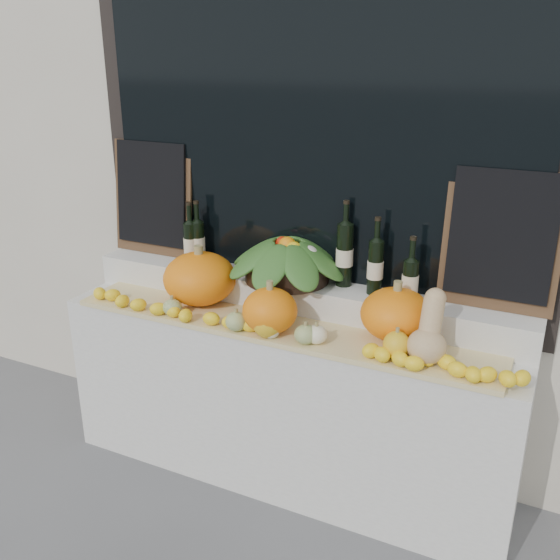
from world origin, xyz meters
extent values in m
cube|color=beige|center=(0.00, 2.25, 2.25)|extent=(7.00, 0.90, 4.50)
cube|color=black|center=(0.00, 1.80, 1.90)|extent=(2.40, 0.04, 2.10)
cube|color=black|center=(0.00, 1.77, 1.90)|extent=(2.20, 0.02, 2.00)
cube|color=silver|center=(0.00, 1.52, 0.44)|extent=(2.30, 0.55, 0.88)
cube|color=silver|center=(0.00, 1.68, 0.96)|extent=(2.30, 0.25, 0.16)
cube|color=tan|center=(0.00, 1.40, 0.89)|extent=(2.10, 0.32, 0.02)
ellipsoid|color=orange|center=(-0.47, 1.49, 1.04)|extent=(0.49, 0.49, 0.27)
ellipsoid|color=orange|center=(0.54, 1.52, 1.02)|extent=(0.33, 0.33, 0.23)
ellipsoid|color=orange|center=(0.00, 1.34, 1.01)|extent=(0.33, 0.33, 0.21)
ellipsoid|color=tan|center=(0.72, 1.35, 0.98)|extent=(0.16, 0.16, 0.15)
cylinder|color=tan|center=(0.72, 1.40, 1.09)|extent=(0.09, 0.14, 0.18)
sphere|color=tan|center=(0.72, 1.44, 1.16)|extent=(0.09, 0.09, 0.09)
ellipsoid|color=#406F21|center=(0.20, 1.30, 0.95)|extent=(0.10, 0.10, 0.09)
cylinder|color=olive|center=(0.20, 1.30, 1.00)|extent=(0.02, 0.02, 0.02)
ellipsoid|color=#406F21|center=(-0.14, 1.28, 0.95)|extent=(0.10, 0.10, 0.09)
cylinder|color=olive|center=(-0.14, 1.28, 1.01)|extent=(0.02, 0.02, 0.02)
ellipsoid|color=#F8EEC6|center=(0.03, 1.28, 0.94)|extent=(0.08, 0.08, 0.07)
cylinder|color=olive|center=(0.03, 1.28, 0.98)|extent=(0.02, 0.02, 0.02)
ellipsoid|color=gold|center=(0.02, 1.28, 0.98)|extent=(0.13, 0.13, 0.15)
cylinder|color=olive|center=(0.02, 1.28, 1.06)|extent=(0.02, 0.02, 0.02)
ellipsoid|color=#F8EEC6|center=(0.24, 1.32, 0.95)|extent=(0.10, 0.10, 0.08)
cylinder|color=olive|center=(0.24, 1.32, 1.00)|extent=(0.02, 0.02, 0.02)
ellipsoid|color=gold|center=(0.60, 1.34, 0.97)|extent=(0.12, 0.12, 0.12)
cylinder|color=olive|center=(0.60, 1.34, 1.04)|extent=(0.02, 0.02, 0.02)
ellipsoid|color=#406F21|center=(-0.51, 1.30, 0.95)|extent=(0.09, 0.09, 0.08)
cylinder|color=olive|center=(-0.51, 1.30, 1.00)|extent=(0.02, 0.02, 0.02)
cylinder|color=black|center=(-0.06, 1.66, 1.09)|extent=(0.42, 0.42, 0.10)
cylinder|color=black|center=(-0.63, 1.66, 1.15)|extent=(0.07, 0.07, 0.22)
cylinder|color=black|center=(-0.63, 1.66, 1.31)|extent=(0.03, 0.03, 0.10)
cylinder|color=beige|center=(-0.63, 1.66, 1.14)|extent=(0.08, 0.08, 0.08)
cylinder|color=black|center=(-0.63, 1.66, 1.37)|extent=(0.03, 0.03, 0.02)
cylinder|color=black|center=(-0.60, 1.68, 1.15)|extent=(0.07, 0.07, 0.23)
cylinder|color=black|center=(-0.60, 1.68, 1.32)|extent=(0.03, 0.03, 0.10)
cylinder|color=beige|center=(-0.60, 1.68, 1.14)|extent=(0.08, 0.08, 0.08)
cylinder|color=black|center=(-0.60, 1.68, 1.38)|extent=(0.03, 0.03, 0.02)
cylinder|color=black|center=(0.22, 1.72, 1.19)|extent=(0.08, 0.08, 0.31)
cylinder|color=black|center=(0.22, 1.72, 1.40)|extent=(0.03, 0.03, 0.10)
cylinder|color=beige|center=(0.22, 1.72, 1.18)|extent=(0.08, 0.08, 0.08)
cylinder|color=black|center=(0.22, 1.72, 1.45)|extent=(0.03, 0.03, 0.02)
cylinder|color=black|center=(0.39, 1.68, 1.17)|extent=(0.07, 0.07, 0.26)
cylinder|color=black|center=(0.39, 1.68, 1.35)|extent=(0.03, 0.03, 0.10)
cylinder|color=beige|center=(0.39, 1.68, 1.16)|extent=(0.08, 0.08, 0.08)
cylinder|color=black|center=(0.39, 1.68, 1.40)|extent=(0.03, 0.03, 0.02)
cylinder|color=black|center=(0.56, 1.64, 1.14)|extent=(0.07, 0.07, 0.20)
cylinder|color=black|center=(0.56, 1.64, 1.29)|extent=(0.03, 0.03, 0.10)
cylinder|color=beige|center=(0.56, 1.64, 1.13)|extent=(0.08, 0.08, 0.08)
cylinder|color=black|center=(0.56, 1.64, 1.34)|extent=(0.03, 0.03, 0.02)
cube|color=#4C331E|center=(-0.92, 1.75, 1.35)|extent=(0.50, 0.08, 0.62)
cube|color=black|center=(-0.92, 1.73, 1.38)|extent=(0.44, 0.07, 0.56)
cube|color=#4C331E|center=(0.92, 1.75, 1.35)|extent=(0.50, 0.08, 0.62)
cube|color=black|center=(0.92, 1.73, 1.38)|extent=(0.44, 0.07, 0.56)
camera|label=1|loc=(1.17, -0.99, 2.14)|focal=40.00mm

